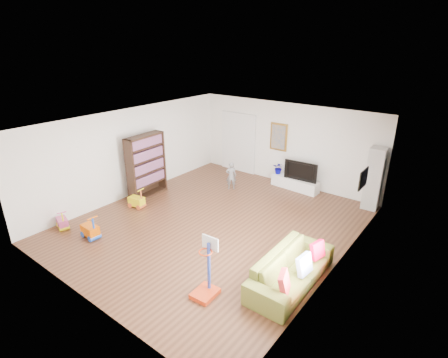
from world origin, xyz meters
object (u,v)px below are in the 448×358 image
Objects in this scene: media_console at (295,184)px; basketball_hoop at (204,269)px; bookshelf at (146,166)px; sofa at (291,269)px.

basketball_hoop is (1.02, -5.71, 0.42)m from media_console.
basketball_hoop is at bearing -32.31° from bookshelf.
bookshelf is 0.85× the size of sofa.
basketball_hoop is (4.43, -2.46, -0.37)m from bookshelf.
bookshelf is 5.70m from sofa.
media_console is at bearing 96.98° from basketball_hoop.
media_console is at bearing 40.37° from bookshelf.
sofa is at bearing -60.53° from media_console.
sofa is 1.76m from basketball_hoop.
sofa is (5.55, -1.12, -0.64)m from bookshelf.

